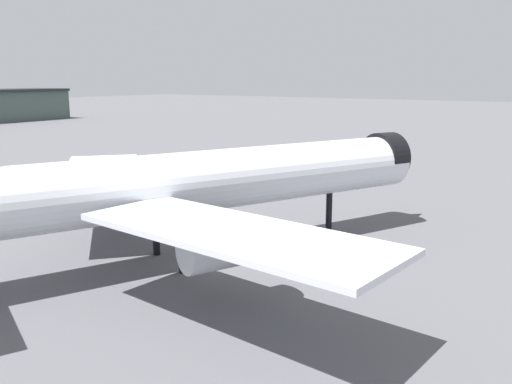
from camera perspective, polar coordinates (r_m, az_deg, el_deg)
ground at (r=58.60m, az=-4.94°, el=-7.55°), size 900.00×900.00×0.00m
airliner_near_gate at (r=58.28m, az=-7.01°, el=0.84°), size 64.74×57.83×19.01m
traffic_cone_near_nose at (r=97.99m, az=-15.11°, el=0.21°), size 0.57×0.57×0.72m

